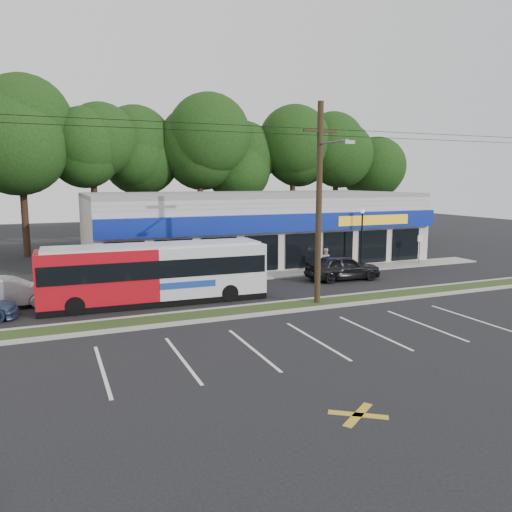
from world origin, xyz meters
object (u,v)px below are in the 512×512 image
object	(u,v)px
utility_pole	(317,197)
sign_post	(420,244)
car_silver	(9,292)
pedestrian_a	(245,264)
car_dark	(343,267)
pedestrian_b	(325,261)
metrobus	(156,272)
lamp_post	(362,232)

from	to	relation	value
utility_pole	sign_post	world-z (taller)	utility_pole
car_silver	pedestrian_a	bearing A→B (deg)	-80.74
sign_post	car_dark	world-z (taller)	sign_post
car_dark	pedestrian_b	size ratio (longest dim) A/B	2.80
utility_pole	car_dark	xyz separation A→B (m)	(4.84, 5.05, -4.60)
sign_post	metrobus	xyz separation A→B (m)	(-20.45, -4.08, 0.06)
sign_post	car_dark	size ratio (longest dim) A/B	0.47
lamp_post	sign_post	bearing A→B (deg)	-2.58
pedestrian_a	utility_pole	bearing A→B (deg)	76.44
pedestrian_a	lamp_post	bearing A→B (deg)	162.09
car_silver	pedestrian_a	size ratio (longest dim) A/B	2.36
car_dark	sign_post	bearing A→B (deg)	-68.44
sign_post	metrobus	distance (m)	20.85
utility_pole	pedestrian_a	world-z (taller)	utility_pole
utility_pole	car_silver	distance (m)	15.91
sign_post	car_dark	distance (m)	8.75
metrobus	pedestrian_a	xyz separation A→B (m)	(6.45, 4.00, -0.65)
car_dark	pedestrian_b	world-z (taller)	pedestrian_b
sign_post	car_silver	size ratio (longest dim) A/B	0.49
car_silver	pedestrian_b	size ratio (longest dim) A/B	2.69
car_silver	pedestrian_b	world-z (taller)	pedestrian_b
lamp_post	pedestrian_a	world-z (taller)	lamp_post
metrobus	car_dark	world-z (taller)	metrobus
pedestrian_b	lamp_post	bearing A→B (deg)	-147.00
lamp_post	sign_post	xyz separation A→B (m)	(5.00, -0.23, -1.12)
sign_post	car_silver	world-z (taller)	sign_post
car_dark	pedestrian_a	world-z (taller)	pedestrian_a
car_silver	sign_post	bearing A→B (deg)	-85.12
utility_pole	car_dark	distance (m)	8.37
lamp_post	sign_post	world-z (taller)	lamp_post
metrobus	pedestrian_b	bearing A→B (deg)	19.71
metrobus	pedestrian_a	size ratio (longest dim) A/B	5.88
car_silver	pedestrian_b	xyz separation A→B (m)	(19.24, 2.10, 0.10)
sign_post	car_silver	xyz separation A→B (m)	(-27.37, -2.17, -0.80)
utility_pole	car_silver	bearing A→B (deg)	158.91
pedestrian_a	pedestrian_b	bearing A→B (deg)	160.18
pedestrian_a	pedestrian_b	distance (m)	5.87
lamp_post	pedestrian_a	size ratio (longest dim) A/B	2.19
car_dark	pedestrian_b	distance (m)	2.53
sign_post	pedestrian_a	size ratio (longest dim) A/B	1.15
lamp_post	metrobus	world-z (taller)	lamp_post
car_dark	pedestrian_a	xyz separation A→B (m)	(-5.67, 2.52, 0.16)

